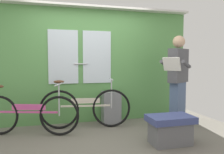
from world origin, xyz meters
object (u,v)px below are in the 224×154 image
object	(u,v)px
bicycle_leaning_behind	(85,108)
bench_seat_corner	(170,129)
bicycle_near_door	(28,114)
trash_bin_by_wall	(111,107)
passenger_reading_newspaper	(178,79)

from	to	relation	value
bicycle_leaning_behind	bench_seat_corner	world-z (taller)	bicycle_leaning_behind
bicycle_near_door	trash_bin_by_wall	xyz separation A→B (m)	(1.60, 0.40, -0.04)
passenger_reading_newspaper	bench_seat_corner	bearing A→B (deg)	20.45
bicycle_leaning_behind	bench_seat_corner	bearing A→B (deg)	-37.05
bicycle_near_door	bicycle_leaning_behind	distance (m)	1.03
bicycle_near_door	bicycle_leaning_behind	size ratio (longest dim) A/B	0.98
bicycle_near_door	trash_bin_by_wall	bearing A→B (deg)	30.99
bicycle_leaning_behind	bicycle_near_door	bearing A→B (deg)	-162.86
trash_bin_by_wall	bicycle_leaning_behind	bearing A→B (deg)	-158.06
bicycle_leaning_behind	trash_bin_by_wall	distance (m)	0.63
passenger_reading_newspaper	trash_bin_by_wall	world-z (taller)	passenger_reading_newspaper
bicycle_leaning_behind	passenger_reading_newspaper	distance (m)	1.91
bicycle_near_door	passenger_reading_newspaper	distance (m)	2.88
trash_bin_by_wall	bench_seat_corner	world-z (taller)	trash_bin_by_wall
bicycle_leaning_behind	bench_seat_corner	xyz separation A→B (m)	(1.17, -1.17, -0.16)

